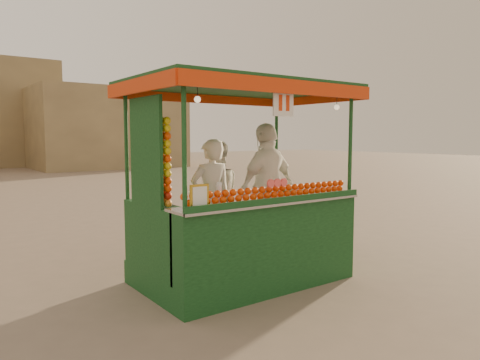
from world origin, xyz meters
TOP-DOWN VIEW (x-y plane):
  - ground at (0.00, 0.00)m, footprint 90.00×90.00m
  - building_right at (7.00, 24.00)m, footprint 9.00×6.00m
  - juice_cart at (0.16, -0.20)m, footprint 2.97×1.92m
  - vendor_left at (-0.11, 0.15)m, footprint 0.63×0.45m
  - vendor_middle at (0.13, 0.42)m, footprint 0.94×0.84m
  - vendor_right at (0.72, -0.05)m, footprint 1.16×0.65m

SIDE VIEW (x-z plane):
  - ground at x=0.00m, z-range 0.00..0.00m
  - juice_cart at x=0.16m, z-range -0.47..2.22m
  - vendor_middle at x=0.13m, z-range 0.31..1.92m
  - vendor_left at x=-0.11m, z-range 0.31..1.95m
  - vendor_right at x=0.72m, z-range 0.31..2.18m
  - building_right at x=7.00m, z-range 0.00..5.00m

